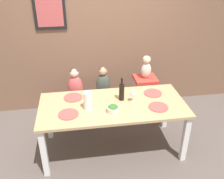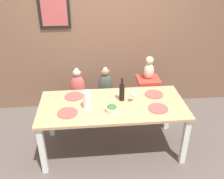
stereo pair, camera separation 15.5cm
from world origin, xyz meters
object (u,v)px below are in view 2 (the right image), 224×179
chair_right_highchair (148,88)px  dinner_plate_back_left (74,96)px  person_child_center (105,82)px  wine_bottle (122,92)px  chair_far_left (79,100)px  person_child_left (77,83)px  person_baby_right (149,67)px  paper_towel_roll (87,100)px  wine_glass_near (133,94)px  dinner_plate_front_left (67,113)px  dinner_plate_front_right (158,108)px  salad_bowl_large (112,109)px  dinner_plate_back_right (154,94)px  chair_far_center (106,99)px

chair_right_highchair → dinner_plate_back_left: bearing=-157.9°
person_child_center → wine_bottle: 0.65m
chair_far_left → dinner_plate_back_left: dinner_plate_back_left is taller
person_child_left → person_baby_right: 1.12m
person_baby_right → paper_towel_roll: 1.22m
person_baby_right → chair_right_highchair: bearing=-90.0°
chair_far_left → wine_glass_near: (0.74, -0.67, 0.45)m
wine_glass_near → dinner_plate_front_left: size_ratio=0.65×
wine_bottle → dinner_plate_front_right: size_ratio=1.28×
person_child_left → dinner_plate_front_left: 0.86m
chair_right_highchair → dinner_plate_front_left: 1.48m
chair_far_left → salad_bowl_large: salad_bowl_large is taller
paper_towel_roll → dinner_plate_back_right: paper_towel_roll is taller
chair_right_highchair → dinner_plate_back_left: dinner_plate_back_left is taller
chair_far_left → person_child_left: (0.00, 0.00, 0.31)m
chair_far_center → person_child_center: 0.31m
person_child_left → wine_glass_near: size_ratio=2.97×
person_child_center → dinner_plate_back_right: bearing=-38.6°
person_child_center → paper_towel_roll: 0.82m
chair_far_left → salad_bowl_large: bearing=-62.9°
dinner_plate_back_left → chair_right_highchair: bearing=22.1°
chair_right_highchair → dinner_plate_front_left: dinner_plate_front_left is taller
paper_towel_roll → dinner_plate_front_right: bearing=-6.9°
person_baby_right → paper_towel_roll: person_baby_right is taller
wine_glass_near → dinner_plate_front_left: (-0.84, -0.19, -0.11)m
chair_far_center → person_baby_right: 0.85m
chair_right_highchair → wine_bottle: 0.83m
person_child_left → paper_towel_roll: 0.79m
paper_towel_roll → wine_glass_near: paper_towel_roll is taller
dinner_plate_front_left → dinner_plate_back_right: 1.21m
dinner_plate_front_right → salad_bowl_large: bearing=-179.1°
salad_bowl_large → wine_bottle: bearing=59.7°
chair_far_center → dinner_plate_back_left: size_ratio=1.88×
chair_right_highchair → paper_towel_roll: (-0.95, -0.76, 0.28)m
paper_towel_roll → salad_bowl_large: (0.30, -0.12, -0.07)m
chair_right_highchair → person_child_center: 0.69m
salad_bowl_large → person_baby_right: bearing=53.2°
paper_towel_roll → wine_bottle: bearing=18.7°
dinner_plate_front_right → dinner_plate_back_left: bearing=159.2°
chair_far_center → person_child_left: person_child_left is taller
chair_far_center → dinner_plate_front_right: dinner_plate_front_right is taller
chair_right_highchair → person_child_left: (-1.10, 0.00, 0.14)m
dinner_plate_front_right → chair_far_left: bearing=140.0°
chair_right_highchair → person_baby_right: bearing=90.0°
wine_glass_near → person_child_left: bearing=137.9°
wine_glass_near → dinner_plate_back_right: size_ratio=0.65×
paper_towel_roll → dinner_plate_front_right: (0.88, -0.11, -0.11)m
chair_right_highchair → wine_bottle: (-0.50, -0.60, 0.28)m
person_child_left → wine_glass_near: bearing=-42.1°
chair_far_center → dinner_plate_back_left: bearing=-135.1°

